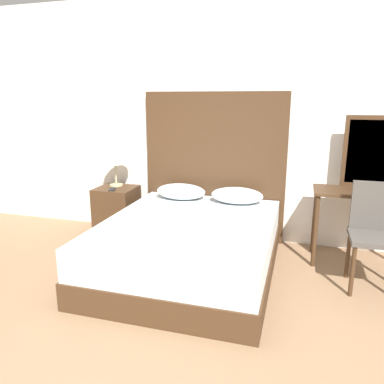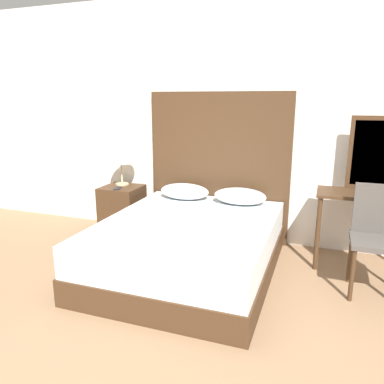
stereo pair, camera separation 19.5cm
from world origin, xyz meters
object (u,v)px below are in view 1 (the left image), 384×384
at_px(phone_on_bed, 169,210).
at_px(nightstand, 117,211).
at_px(bed, 189,247).
at_px(table_lamp, 115,158).
at_px(chair, 376,228).
at_px(phone_on_nightstand, 112,189).
at_px(vanity_desk, 369,205).

bearing_deg(phone_on_bed, nightstand, 150.33).
bearing_deg(nightstand, bed, -33.00).
bearing_deg(table_lamp, chair, -12.75).
distance_m(nightstand, phone_on_nightstand, 0.31).
relative_size(bed, nightstand, 3.31).
bearing_deg(table_lamp, bed, -35.09).
bearing_deg(nightstand, table_lamp, 113.58).
height_order(bed, table_lamp, table_lamp).
bearing_deg(vanity_desk, bed, -158.19).
bearing_deg(bed, table_lamp, 144.91).
xyz_separation_m(nightstand, table_lamp, (-0.04, 0.09, 0.63)).
relative_size(phone_on_nightstand, chair, 0.18).
xyz_separation_m(table_lamp, phone_on_nightstand, (0.05, -0.19, -0.34)).
relative_size(phone_on_bed, vanity_desk, 0.15).
bearing_deg(bed, nightstand, 147.00).
relative_size(bed, chair, 2.11).
xyz_separation_m(phone_on_bed, vanity_desk, (1.89, 0.38, 0.10)).
bearing_deg(vanity_desk, chair, -89.64).
bearing_deg(vanity_desk, table_lamp, 176.33).
bearing_deg(phone_on_nightstand, nightstand, 96.23).
bearing_deg(table_lamp, nightstand, -66.42).
bearing_deg(chair, phone_on_nightstand, 170.97).
relative_size(bed, vanity_desk, 1.87).
relative_size(nightstand, phone_on_nightstand, 3.49).
bearing_deg(chair, nightstand, 168.81).
distance_m(nightstand, table_lamp, 0.63).
relative_size(bed, phone_on_bed, 12.13).
xyz_separation_m(phone_on_nightstand, chair, (2.71, -0.43, -0.05)).
relative_size(vanity_desk, chair, 1.13).
height_order(phone_on_nightstand, vanity_desk, vanity_desk).
xyz_separation_m(phone_on_bed, nightstand, (-0.83, 0.47, -0.22)).
bearing_deg(bed, chair, 6.81).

